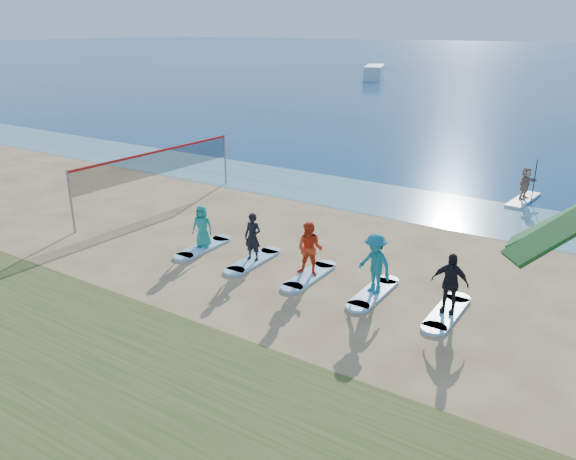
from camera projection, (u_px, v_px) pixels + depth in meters
The scene contains 16 objects.
ground at pixel (279, 288), 17.36m from camera, with size 600.00×600.00×0.00m, color tan.
shallow_water at pixel (408, 203), 25.61m from camera, with size 600.00×600.00×0.00m, color teal.
volleyball_net at pixel (158, 163), 24.84m from camera, with size 0.37×9.09×2.50m.
paddleboard at pixel (523, 200), 25.93m from camera, with size 0.70×3.00×0.12m, color silver.
paddleboarder at pixel (526, 183), 25.66m from camera, with size 1.36×0.43×1.47m, color tan.
boat_offshore_a at pixel (374, 79), 85.96m from camera, with size 2.53×8.39×1.95m, color silver.
surfboard_0 at pixel (204, 247), 20.40m from camera, with size 0.70×2.20×0.09m, color #9FD9F7.
student_0 at pixel (202, 226), 20.12m from camera, with size 0.75×0.49×1.54m, color teal.
surfboard_1 at pixel (253, 261), 19.24m from camera, with size 0.70×2.20×0.09m, color #9FD9F7.
student_1 at pixel (253, 237), 18.94m from camera, with size 0.61×0.40×1.66m, color black.
surfboard_2 at pixel (309, 276), 18.08m from camera, with size 0.70×2.20×0.09m, color #9FD9F7.
student_2 at pixel (310, 249), 17.76m from camera, with size 0.86×0.67×1.77m, color red.
surfboard_3 at pixel (373, 293), 16.92m from camera, with size 0.70×2.20×0.09m, color #9FD9F7.
student_3 at pixel (375, 264), 16.59m from camera, with size 1.19×0.69×1.85m, color #1A747F.
surfboard_4 at pixel (447, 313), 15.76m from camera, with size 0.70×2.20×0.09m, color #9FD9F7.
student_4 at pixel (450, 283), 15.44m from camera, with size 1.03×0.43×1.75m, color black.
Camera 1 is at (8.84, -12.97, 7.63)m, focal length 35.00 mm.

